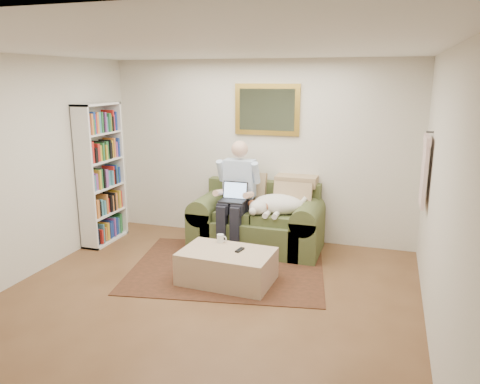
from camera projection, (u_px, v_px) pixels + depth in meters
The scene contains 12 objects.
room_shell at pixel (205, 181), 4.82m from camera, with size 4.51×5.00×2.61m.
rug at pixel (228, 267), 5.91m from camera, with size 2.37×1.90×0.01m, color #342114.
sofa at pixel (257, 226), 6.56m from camera, with size 1.79×0.91×1.07m.
seated_man at pixel (235, 197), 6.38m from camera, with size 0.59×0.84×1.50m, color #8CAAD8, non-canonical shape.
laptop at pixel (234, 196), 6.31m from camera, with size 0.35×0.27×0.25m.
sleeping_dog at pixel (279, 204), 6.29m from camera, with size 0.74×0.46×0.27m, color white, non-canonical shape.
ottoman at pixel (227, 267), 5.46m from camera, with size 1.06×0.67×0.38m, color #CBB187.
coffee_mug at pixel (220, 238), 5.69m from camera, with size 0.08×0.08×0.10m, color white.
tv_remote at pixel (240, 250), 5.43m from camera, with size 0.05×0.15×0.02m, color black.
bookshelf at pixel (101, 174), 6.66m from camera, with size 0.28×0.80×2.00m, color white, non-canonical shape.
wall_mirror at pixel (267, 110), 6.60m from camera, with size 0.94×0.04×0.72m.
hanging_shirt at pixel (425, 167), 5.31m from camera, with size 0.06×0.52×0.90m, color beige, non-canonical shape.
Camera 1 is at (1.78, -4.01, 2.34)m, focal length 35.00 mm.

